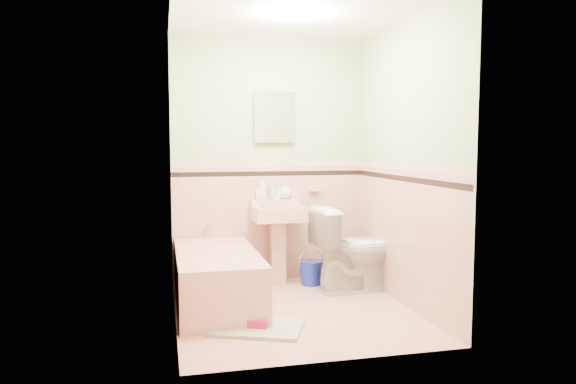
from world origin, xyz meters
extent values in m
plane|color=#E1A493|center=(0.00, 0.00, 0.00)|extent=(2.20, 2.20, 0.00)
plane|color=white|center=(0.00, 0.00, 2.50)|extent=(2.20, 2.20, 0.00)
plane|color=beige|center=(0.00, 1.10, 1.25)|extent=(2.50, 0.00, 2.50)
plane|color=beige|center=(0.00, -1.10, 1.25)|extent=(2.50, 0.00, 2.50)
plane|color=beige|center=(-1.00, 0.00, 1.25)|extent=(0.00, 2.50, 2.50)
plane|color=beige|center=(1.00, 0.00, 1.25)|extent=(0.00, 2.50, 2.50)
plane|color=#E4A998|center=(0.00, 1.09, 0.60)|extent=(2.00, 0.00, 2.00)
plane|color=#E4A998|center=(0.00, -1.09, 0.60)|extent=(2.00, 0.00, 2.00)
plane|color=#E4A998|center=(-0.99, 0.00, 0.60)|extent=(0.00, 2.20, 2.20)
plane|color=#E4A998|center=(0.99, 0.00, 0.60)|extent=(0.00, 2.20, 2.20)
plane|color=black|center=(0.00, 1.08, 1.12)|extent=(2.00, 0.00, 2.00)
plane|color=black|center=(0.00, -1.08, 1.12)|extent=(2.00, 0.00, 2.00)
plane|color=black|center=(-0.98, 0.00, 1.12)|extent=(0.00, 2.20, 2.20)
plane|color=black|center=(0.98, 0.00, 1.12)|extent=(0.00, 2.20, 2.20)
plane|color=#E19E93|center=(0.00, 1.08, 1.22)|extent=(2.00, 0.00, 2.00)
plane|color=#E19E93|center=(0.00, -1.08, 1.22)|extent=(2.00, 0.00, 2.00)
plane|color=#E19E93|center=(-0.98, 0.00, 1.22)|extent=(0.00, 2.20, 2.20)
plane|color=#E19E93|center=(0.98, 0.00, 1.22)|extent=(0.00, 2.20, 2.20)
cube|color=#DCA292|center=(-0.63, 0.33, 0.23)|extent=(0.70, 1.50, 0.45)
cylinder|color=silver|center=(-0.63, 1.05, 0.63)|extent=(0.04, 0.12, 0.04)
cylinder|color=silver|center=(0.05, 1.00, 0.95)|extent=(0.02, 0.02, 0.10)
cube|color=white|center=(0.05, 1.07, 1.70)|extent=(0.39, 0.04, 0.49)
cube|color=#DCA292|center=(0.47, 1.06, 0.95)|extent=(0.11, 0.06, 0.04)
imported|color=#B2B2B2|center=(-0.09, 1.04, 0.97)|extent=(0.11, 0.11, 0.22)
imported|color=#B2B2B2|center=(0.05, 1.04, 0.95)|extent=(0.11, 0.11, 0.18)
imported|color=#B2B2B2|center=(0.15, 1.04, 0.95)|extent=(0.14, 0.14, 0.17)
cylinder|color=white|center=(-0.13, 1.04, 0.92)|extent=(0.04, 0.04, 0.12)
imported|color=white|center=(0.72, 0.50, 0.41)|extent=(0.85, 0.54, 0.83)
cube|color=#97A287|center=(-0.40, -0.39, 0.01)|extent=(0.80, 0.68, 0.03)
cube|color=#BF1E59|center=(-0.40, -0.42, 0.06)|extent=(0.16, 0.12, 0.06)
camera|label=1|loc=(-1.08, -4.33, 1.42)|focal=33.31mm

